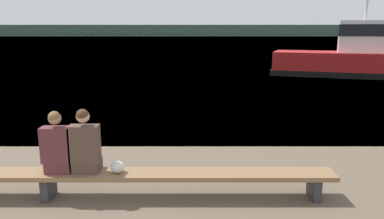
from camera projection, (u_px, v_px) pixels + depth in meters
The scene contains 7 objects.
water_surface at pixel (189, 38), 125.79m from camera, with size 240.00×240.00×0.00m, color #426B8E.
far_shoreline at pixel (190, 30), 178.33m from camera, with size 600.00×12.00×4.89m, color #2D3D2D.
bench_main at pixel (48, 176), 5.79m from camera, with size 8.88×0.47×0.42m.
person_left at pixel (58, 147), 5.69m from camera, with size 0.45×0.39×0.97m.
person_right at pixel (85, 146), 5.69m from camera, with size 0.45×0.39×1.00m.
shopping_bag at pixel (118, 167), 5.73m from camera, with size 0.21×0.22×0.19m.
tugboat_red at pixel (361, 59), 20.95m from camera, with size 9.87×5.72×6.36m.
Camera 1 is at (1.24, -1.87, 2.57)m, focal length 35.00 mm.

